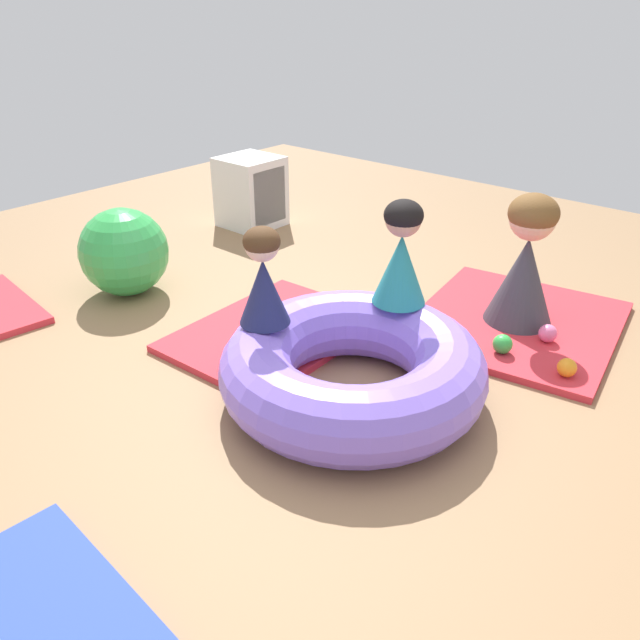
{
  "coord_description": "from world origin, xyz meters",
  "views": [
    {
      "loc": [
        -1.87,
        -1.67,
        1.75
      ],
      "look_at": [
        0.14,
        0.06,
        0.36
      ],
      "focal_mm": 35.67,
      "sensor_mm": 36.0,
      "label": 1
    }
  ],
  "objects": [
    {
      "name": "inflatable_cushion",
      "position": [
        0.14,
        -0.14,
        0.17
      ],
      "size": [
        1.25,
        1.25,
        0.35
      ],
      "primitive_type": "torus",
      "color": "#8466E0",
      "rests_on": "ground"
    },
    {
      "name": "play_ball_orange",
      "position": [
        0.94,
        -0.86,
        0.09
      ],
      "size": [
        0.1,
        0.1,
        0.1
      ],
      "primitive_type": "sphere",
      "color": "orange",
      "rests_on": "gym_mat_far_right"
    },
    {
      "name": "gym_mat_far_right",
      "position": [
        1.35,
        -0.41,
        0.02
      ],
      "size": [
        1.36,
        1.25,
        0.04
      ],
      "primitive_type": "cube",
      "rotation": [
        0.0,
        0.0,
        0.15
      ],
      "color": "red",
      "rests_on": "ground"
    },
    {
      "name": "exercise_ball_large",
      "position": [
        0.15,
        1.7,
        0.28
      ],
      "size": [
        0.55,
        0.55,
        0.55
      ],
      "primitive_type": "sphere",
      "color": "green",
      "rests_on": "ground"
    },
    {
      "name": "child_in_teal",
      "position": [
        0.57,
        -0.09,
        0.6
      ],
      "size": [
        0.3,
        0.3,
        0.53
      ],
      "rotation": [
        0.0,
        0.0,
        1.71
      ],
      "color": "teal",
      "rests_on": "inflatable_cushion"
    },
    {
      "name": "play_ball_pink",
      "position": [
        1.22,
        -0.64,
        0.09
      ],
      "size": [
        0.1,
        0.1,
        0.1
      ],
      "primitive_type": "sphere",
      "color": "pink",
      "rests_on": "gym_mat_far_right"
    },
    {
      "name": "play_ball_yellow",
      "position": [
        0.4,
        0.64,
        0.08
      ],
      "size": [
        0.09,
        0.09,
        0.09
      ],
      "primitive_type": "sphere",
      "color": "yellow",
      "rests_on": "gym_mat_center_rear"
    },
    {
      "name": "play_ball_green",
      "position": [
        0.95,
        -0.51,
        0.09
      ],
      "size": [
        0.1,
        0.1,
        0.1
      ],
      "primitive_type": "sphere",
      "color": "green",
      "rests_on": "gym_mat_far_right"
    },
    {
      "name": "child_in_navy",
      "position": [
        -0.03,
        0.26,
        0.58
      ],
      "size": [
        0.34,
        0.34,
        0.47
      ],
      "rotation": [
        0.0,
        0.0,
        5.69
      ],
      "color": "navy",
      "rests_on": "inflatable_cushion"
    },
    {
      "name": "storage_cube",
      "position": [
        1.59,
        2.03,
        0.28
      ],
      "size": [
        0.44,
        0.44,
        0.56
      ],
      "color": "silver",
      "rests_on": "ground"
    },
    {
      "name": "gym_mat_center_rear",
      "position": [
        0.34,
        0.58,
        0.02
      ],
      "size": [
        1.15,
        0.89,
        0.04
      ],
      "primitive_type": "cube",
      "rotation": [
        0.0,
        0.0,
        0.05
      ],
      "color": "red",
      "rests_on": "ground"
    },
    {
      "name": "ground_plane",
      "position": [
        0.0,
        0.0,
        0.0
      ],
      "size": [
        8.0,
        8.0,
        0.0
      ],
      "primitive_type": "plane",
      "color": "#93704C"
    },
    {
      "name": "adult_seated",
      "position": [
        1.35,
        -0.41,
        0.4
      ],
      "size": [
        0.54,
        0.54,
        0.75
      ],
      "rotation": [
        0.0,
        0.0,
        5.56
      ],
      "color": "#383842",
      "rests_on": "gym_mat_far_right"
    },
    {
      "name": "play_ball_blue",
      "position": [
        0.12,
        0.34,
        0.08
      ],
      "size": [
        0.08,
        0.08,
        0.08
      ],
      "primitive_type": "sphere",
      "color": "blue",
      "rests_on": "gym_mat_center_rear"
    }
  ]
}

